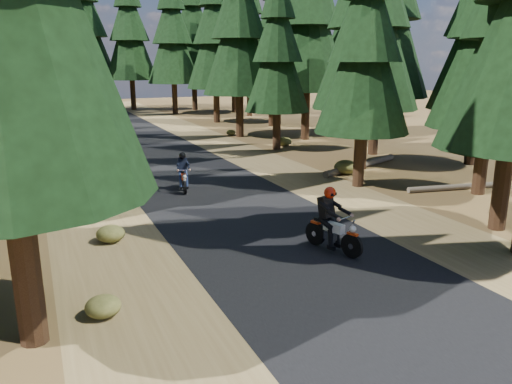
# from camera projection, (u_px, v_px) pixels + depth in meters

# --- Properties ---
(ground) EXTENTS (120.00, 120.00, 0.00)m
(ground) POSITION_uv_depth(u_px,v_px,m) (277.00, 240.00, 14.75)
(ground) COLOR #4B371A
(ground) RESTS_ON ground
(road) EXTENTS (6.00, 100.00, 0.01)m
(road) POSITION_uv_depth(u_px,v_px,m) (219.00, 198.00, 19.16)
(road) COLOR black
(road) RESTS_ON ground
(shoulder_l) EXTENTS (3.20, 100.00, 0.01)m
(shoulder_l) POSITION_uv_depth(u_px,v_px,m) (94.00, 213.00, 17.34)
(shoulder_l) COLOR brown
(shoulder_l) RESTS_ON ground
(shoulder_r) EXTENTS (3.20, 100.00, 0.01)m
(shoulder_r) POSITION_uv_depth(u_px,v_px,m) (322.00, 187.00, 20.98)
(shoulder_r) COLOR brown
(shoulder_r) RESTS_ON ground
(pine_forest) EXTENTS (34.59, 55.08, 16.32)m
(pine_forest) POSITION_uv_depth(u_px,v_px,m) (129.00, 16.00, 31.31)
(pine_forest) COLOR black
(pine_forest) RESTS_ON ground
(log_near) EXTENTS (5.60, 2.54, 0.32)m
(log_near) POSITION_uv_depth(u_px,v_px,m) (361.00, 165.00, 24.55)
(log_near) COLOR #4C4233
(log_near) RESTS_ON ground
(log_far) EXTENTS (4.28, 1.01, 0.24)m
(log_far) POSITION_uv_depth(u_px,v_px,m) (456.00, 187.00, 20.42)
(log_far) COLOR #4C4233
(log_far) RESTS_ON ground
(understory_shrubs) EXTENTS (15.97, 30.61, 0.66)m
(understory_shrubs) POSITION_uv_depth(u_px,v_px,m) (198.00, 172.00, 22.41)
(understory_shrubs) COLOR #474C1E
(understory_shrubs) RESTS_ON ground
(rider_lead) EXTENTS (1.17, 2.11, 1.80)m
(rider_lead) POSITION_uv_depth(u_px,v_px,m) (333.00, 231.00, 13.69)
(rider_lead) COLOR white
(rider_lead) RESTS_ON road
(rider_follow) EXTENTS (0.85, 1.80, 1.55)m
(rider_follow) POSITION_uv_depth(u_px,v_px,m) (184.00, 178.00, 20.19)
(rider_follow) COLOR #952609
(rider_follow) RESTS_ON road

